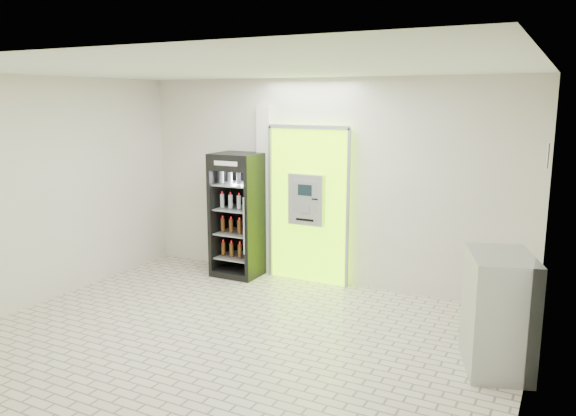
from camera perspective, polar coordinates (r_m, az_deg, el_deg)
The scene contains 7 objects.
ground at distance 6.53m, azimuth -5.54°, elevation -13.44°, with size 6.00×6.00×0.00m, color beige.
room_shell at distance 6.01m, azimuth -5.87°, elevation 2.76°, with size 6.00×6.00×6.00m.
atm_assembly at distance 8.30m, azimuth 2.17°, elevation 0.42°, with size 1.30×0.24×2.33m.
pillar at distance 8.66m, azimuth -2.40°, elevation 1.74°, with size 0.22×0.11×2.60m.
beverage_cooler at distance 8.66m, azimuth -5.01°, elevation -0.92°, with size 0.72×0.68×1.90m.
steel_cabinet at distance 6.11m, azimuth 20.57°, elevation -9.85°, with size 0.86×1.04×1.19m.
exit_sign at distance 6.41m, azimuth 24.86°, elevation 4.84°, with size 0.02×0.22×0.26m.
Camera 1 is at (3.25, -4.97, 2.70)m, focal length 35.00 mm.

